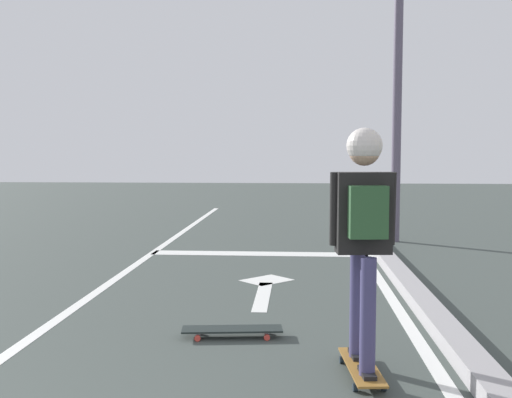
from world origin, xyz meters
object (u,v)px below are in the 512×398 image
Objects in this scene: traffic_signal_mast at (353,35)px; skateboard at (361,367)px; skater at (364,216)px; spare_skateboard at (232,330)px.

skateboard is at bearing -94.15° from traffic_signal_mast.
skater is 1.91× the size of spare_skateboard.
skateboard is 7.64m from traffic_signal_mast.
spare_skateboard is (-1.03, 0.88, -1.10)m from skater.
traffic_signal_mast reaches higher than skater.
traffic_signal_mast is at bearing 85.87° from skater.
spare_skateboard is at bearing 140.10° from skateboard.
traffic_signal_mast is at bearing 75.49° from spare_skateboard.
skater is 7.21m from traffic_signal_mast.
skater reaches higher than spare_skateboard.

